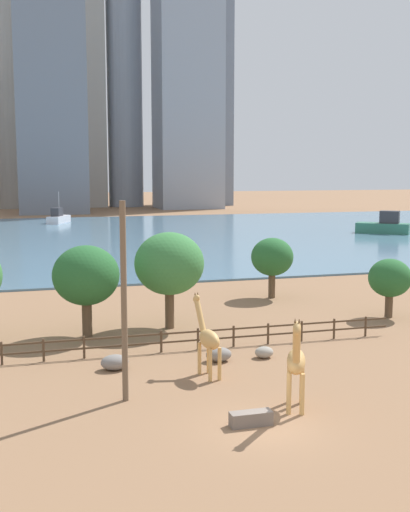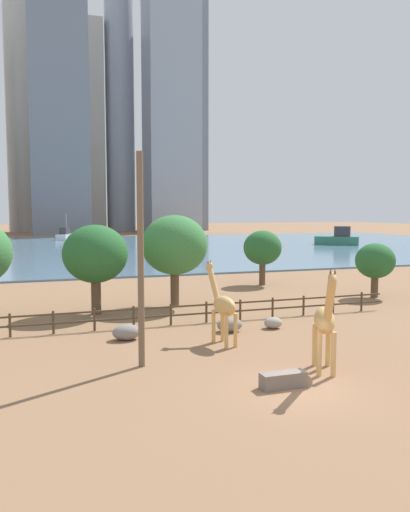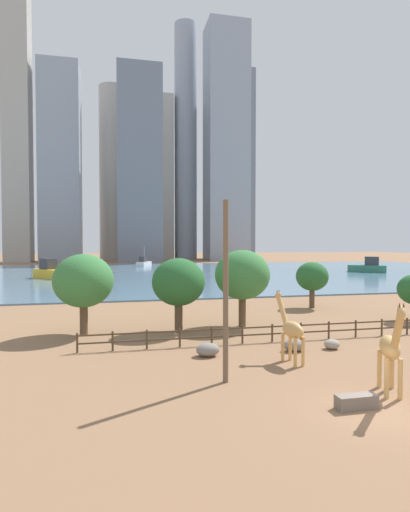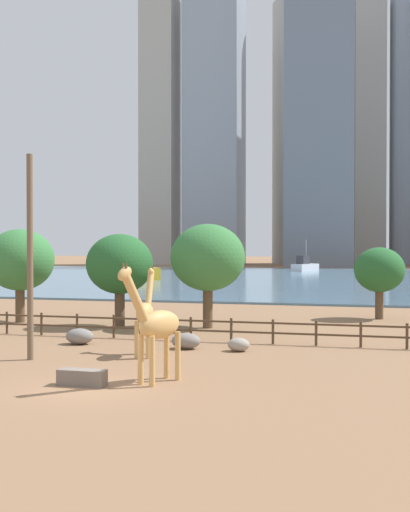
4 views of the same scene
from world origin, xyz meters
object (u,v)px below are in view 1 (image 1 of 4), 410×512
Objects in this scene: utility_pole at (124,303)px; boulder_by_pole at (115,362)px; tree_right_tall at (169,264)px; boat_ferry at (58,218)px; feeding_trough at (251,419)px; giraffe_tall at (296,363)px; boulder_small at (264,352)px; tree_left_small at (390,278)px; boulder_near_fence at (219,354)px; tree_left_large at (272,257)px; tree_center_broad at (86,276)px; giraffe_companion at (208,339)px; boat_sailboat at (384,226)px.

utility_pole reaches higher than boulder_by_pole.
boat_ferry is at bearing 91.76° from tree_right_tall.
boat_ferry is (-2.32, 105.39, 0.93)m from feeding_trough.
giraffe_tall is 0.49× the size of utility_pole.
tree_left_small reaches higher than boulder_small.
boulder_near_fence is 16.75m from tree_left_small.
utility_pole is at bearing -141.89° from boulder_near_fence.
utility_pole is 7.69m from feeding_trough.
tree_left_large is (9.52, 15.93, 3.03)m from boulder_near_fence.
tree_center_broad is at bearing 178.72° from tree_left_small.
giraffe_companion is 0.49× the size of boat_sailboat.
boat_ferry reaches higher than giraffe_tall.
boulder_small is (8.51, -0.12, -0.09)m from boulder_by_pole.
boat_ferry is (-13.19, 80.42, -2.20)m from tree_left_large.
tree_right_tall is at bearing -10.87° from giraffe_companion.
giraffe_companion is 5.36m from boulder_by_pole.
giraffe_tall reaches higher than feeding_trough.
tree_center_broad is (-9.25, 7.48, 3.63)m from boulder_small.
tree_left_large is at bearing 87.67° from boat_sailboat.
utility_pole is (-7.11, 3.26, 2.45)m from giraffe_tall.
giraffe_tall reaches higher than boulder_by_pole.
giraffe_tall is 17.28m from tree_center_broad.
tree_right_tall reaches higher than boulder_near_fence.
tree_left_large reaches higher than feeding_trough.
utility_pole is 25.81m from tree_left_large.
giraffe_companion is 2.34× the size of feeding_trough.
boulder_small is 0.17× the size of tree_right_tall.
boat_sailboat is at bearing 48.68° from boulder_by_pole.
tree_right_tall is at bearing 88.70° from feeding_trough.
boulder_small is 0.21× the size of tree_left_large.
giraffe_companion is 18.80m from tree_left_small.
boulder_small is at bearing -66.12° from tree_right_tall.
utility_pole is at bearing 88.70° from boat_sailboat.
boat_sailboat is (47.98, 51.97, -2.92)m from tree_right_tall.
tree_left_large reaches higher than boulder_by_pole.
tree_left_small is 91.35m from boat_ferry.
boat_ferry reaches higher than tree_left_large.
tree_right_tall is at bearing 175.49° from tree_left_small.
giraffe_companion is at bearing 89.49° from feeding_trough.
giraffe_tall is 1.07× the size of tree_left_small.
boulder_near_fence is 2.70m from boulder_small.
boat_ferry is at bearing 88.70° from utility_pole.
boulder_by_pole is at bearing 179.33° from boulder_near_fence.
boat_sailboat is (37.50, 44.24, -1.96)m from tree_left_large.
tree_right_tall is (-0.96, 8.21, 3.99)m from boulder_near_fence.
tree_center_broad reaches higher than boat_sailboat.
utility_pole is 13.82m from tree_right_tall.
giraffe_tall is at bearing -165.63° from giraffe_companion.
tree_left_large is (6.82, 15.98, 3.10)m from boulder_small.
giraffe_companion reaches higher than boulder_by_pole.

